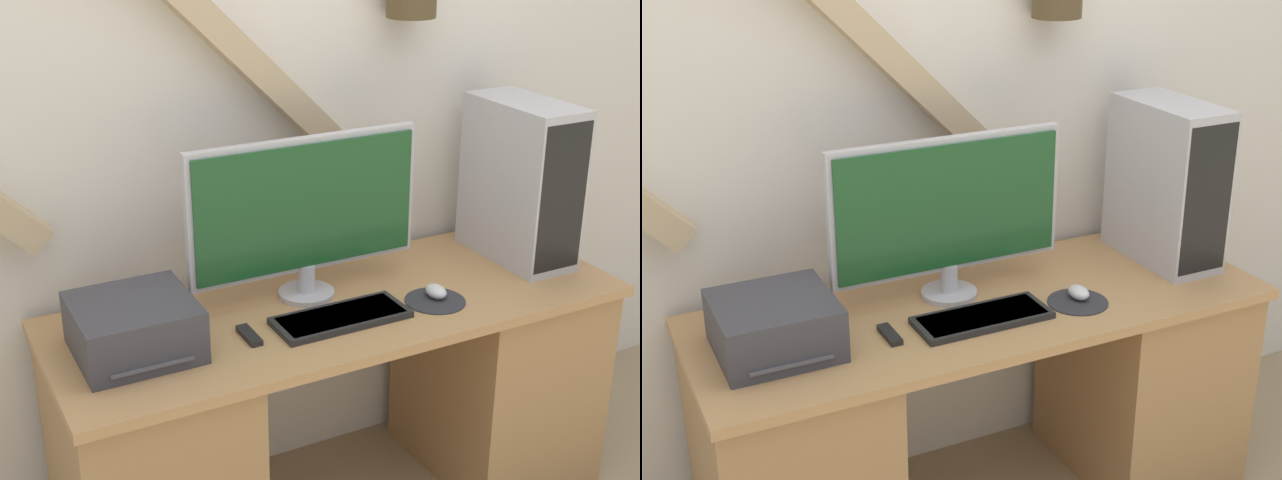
# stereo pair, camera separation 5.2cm
# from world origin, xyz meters

# --- Properties ---
(wall_back) EXTENTS (6.40, 0.20, 2.70)m
(wall_back) POSITION_xyz_m (-0.01, 0.67, 1.36)
(wall_back) COLOR silver
(wall_back) RESTS_ON ground_plane
(desk) EXTENTS (1.66, 0.61, 0.71)m
(desk) POSITION_xyz_m (0.00, 0.31, 0.37)
(desk) COLOR tan
(desk) RESTS_ON ground_plane
(monitor) EXTENTS (0.70, 0.16, 0.47)m
(monitor) POSITION_xyz_m (-0.06, 0.40, 0.98)
(monitor) COLOR #B7B7BC
(monitor) RESTS_ON desk
(keyboard) EXTENTS (0.38, 0.15, 0.02)m
(keyboard) POSITION_xyz_m (-0.05, 0.21, 0.72)
(keyboard) COLOR black
(keyboard) RESTS_ON desk
(mousepad) EXTENTS (0.17, 0.17, 0.00)m
(mousepad) POSITION_xyz_m (0.25, 0.19, 0.72)
(mousepad) COLOR #2D2D33
(mousepad) RESTS_ON desk
(mouse) EXTENTS (0.05, 0.08, 0.04)m
(mouse) POSITION_xyz_m (0.26, 0.20, 0.74)
(mouse) COLOR silver
(mouse) RESTS_ON mousepad
(computer_tower) EXTENTS (0.19, 0.39, 0.50)m
(computer_tower) POSITION_xyz_m (0.67, 0.35, 0.97)
(computer_tower) COLOR #B2B2B7
(computer_tower) RESTS_ON desk
(printer) EXTENTS (0.30, 0.30, 0.14)m
(printer) POSITION_xyz_m (-0.60, 0.30, 0.78)
(printer) COLOR #38383D
(printer) RESTS_ON desk
(remote_control) EXTENTS (0.03, 0.11, 0.02)m
(remote_control) POSITION_xyz_m (-0.31, 0.23, 0.72)
(remote_control) COLOR black
(remote_control) RESTS_ON desk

